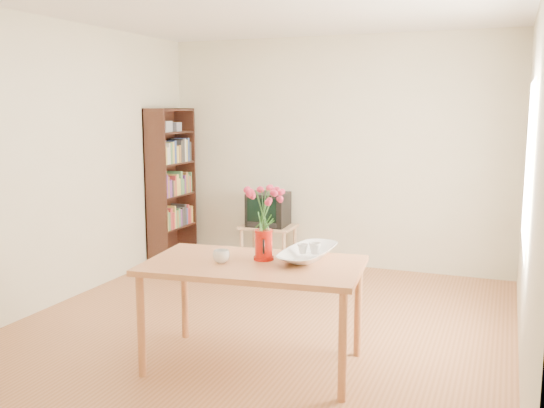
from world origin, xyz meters
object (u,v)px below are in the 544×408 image
at_px(bowl, 308,229).
at_px(television, 269,209).
at_px(pitcher, 264,246).
at_px(mug, 221,256).
at_px(table, 254,273).

height_order(bowl, television, bowl).
bearing_deg(pitcher, bowl, 5.33).
height_order(pitcher, bowl, bowl).
distance_m(pitcher, television, 2.75).
relative_size(bowl, television, 0.97).
bearing_deg(pitcher, television, 89.02).
distance_m(mug, bowl, 0.64).
xyz_separation_m(mug, television, (-0.74, 2.75, -0.14)).
height_order(table, bowl, bowl).
relative_size(pitcher, bowl, 0.49).
relative_size(pitcher, television, 0.47).
bearing_deg(table, pitcher, 63.94).
height_order(pitcher, mug, pitcher).
distance_m(table, pitcher, 0.20).
bearing_deg(pitcher, table, -132.02).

